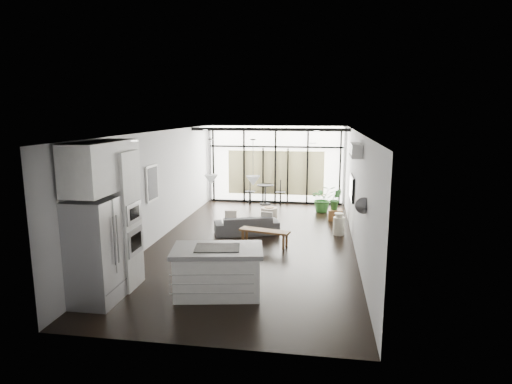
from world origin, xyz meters
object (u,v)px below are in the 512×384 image
(milk_can, at_px, (339,224))
(tv, at_px, (352,188))
(pouf, at_px, (269,214))
(console_bench, at_px, (265,238))
(island, at_px, (218,271))
(fridge, at_px, (96,251))
(sofa, at_px, (247,222))

(milk_can, relative_size, tv, 0.55)
(milk_can, bearing_deg, pouf, 149.05)
(pouf, bearing_deg, console_bench, -85.58)
(pouf, distance_m, tv, 2.88)
(island, distance_m, tv, 5.06)
(island, distance_m, fridge, 2.14)
(fridge, distance_m, console_bench, 4.41)
(sofa, height_order, milk_can, sofa)
(console_bench, xyz_separation_m, tv, (2.16, 1.25, 1.10))
(sofa, distance_m, tv, 2.96)
(sofa, height_order, console_bench, sofa)
(fridge, xyz_separation_m, milk_can, (4.30, 4.87, -0.62))
(milk_can, height_order, tv, tv)
(sofa, bearing_deg, island, 73.44)
(island, relative_size, console_bench, 1.28)
(fridge, relative_size, tv, 1.67)
(island, relative_size, pouf, 3.19)
(fridge, relative_size, pouf, 3.63)
(fridge, distance_m, tv, 6.70)
(console_bench, bearing_deg, pouf, 108.35)
(island, xyz_separation_m, tv, (2.61, 4.24, 0.86))
(fridge, height_order, pouf, fridge)
(fridge, height_order, sofa, fridge)
(pouf, xyz_separation_m, milk_can, (2.05, -1.23, 0.10))
(fridge, bearing_deg, pouf, 69.74)
(tv, bearing_deg, fridge, -133.52)
(pouf, bearing_deg, tv, -27.96)
(island, distance_m, console_bench, 3.03)
(island, xyz_separation_m, console_bench, (0.45, 2.99, -0.24))
(pouf, height_order, tv, tv)
(island, xyz_separation_m, pouf, (0.26, 5.49, -0.24))
(pouf, xyz_separation_m, tv, (2.35, -1.25, 1.10))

